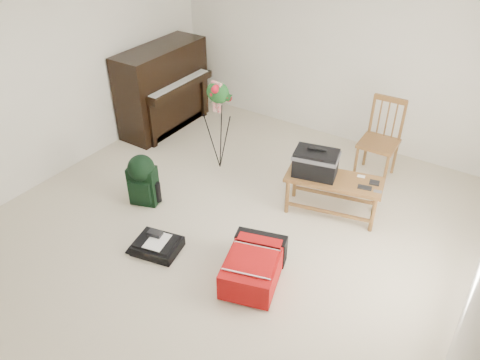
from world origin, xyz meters
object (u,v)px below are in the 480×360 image
Objects in this scene: bench at (323,167)px; flower_stand at (219,126)px; black_duffel at (157,245)px; green_backpack at (142,178)px; red_suitcase at (256,263)px; piano at (164,90)px; dining_chair at (380,141)px.

flower_stand is at bearing 163.01° from bench.
black_duffel is 0.83× the size of green_backpack.
black_duffel is (-1.11, -1.61, -0.52)m from bench.
red_suitcase reaches higher than black_duffel.
piano is 2.32× the size of green_backpack.
black_duffel is at bearing 177.44° from red_suitcase.
flower_stand is at bearing -20.49° from piano.
bench is 1.10× the size of dining_chair.
green_backpack is at bearing -56.77° from piano.
red_suitcase is 1.11m from black_duffel.
piano is 3.50m from red_suitcase.
black_duffel is at bearing -58.44° from green_backpack.
green_backpack is (-1.80, -1.05, -0.23)m from bench.
red_suitcase is 0.69× the size of flower_stand.
flower_stand is at bearing -153.58° from dining_chair.
bench is 1.78× the size of green_backpack.
flower_stand is at bearing 119.17° from red_suitcase.
dining_chair is 2.99m from green_backpack.
dining_chair is 1.62× the size of green_backpack.
flower_stand is at bearing 91.00° from black_duffel.
red_suitcase is (-0.03, -1.35, -0.42)m from bench.
red_suitcase is 1.61× the size of black_duffel.
black_duffel is 0.94m from green_backpack.
black_duffel is at bearing -137.61° from bench.
dining_chair is at bearing 65.78° from red_suitcase.
bench is at bearing 10.52° from green_backpack.
red_suitcase is at bearing -34.52° from piano.
flower_stand reaches higher than bench.
piano reaches higher than bench.
dining_chair is 3.06m from black_duffel.
red_suitcase is (-0.34, -2.42, -0.34)m from dining_chair.
piano is at bearing 154.78° from bench.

